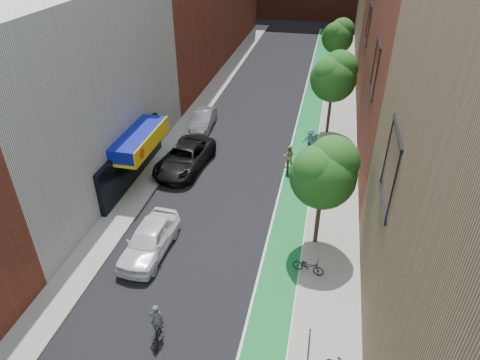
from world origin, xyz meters
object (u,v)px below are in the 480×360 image
Objects in this scene: parked_car_white at (149,240)px; parked_car_black at (185,158)px; cyclist_lead at (157,328)px; cyclist_lane_mid at (307,182)px; cyclist_lane_far at (310,143)px; cyclist_lane_near at (288,161)px; parked_car_silver at (203,120)px.

parked_car_black is (-0.99, 8.81, 0.00)m from parked_car_white.
parked_car_black is 3.13× the size of cyclist_lead.
cyclist_lead is at bearing 58.39° from cyclist_lane_mid.
cyclist_lead is (2.45, -5.07, -0.20)m from parked_car_white.
cyclist_lane_far reaches higher than parked_car_white.
cyclist_lead is (3.44, -13.89, -0.20)m from parked_car_black.
cyclist_lane_near is at bearing 59.33° from parked_car_white.
cyclist_lane_mid is 5.21m from cyclist_lane_far.
cyclist_lead reaches higher than parked_car_white.
cyclist_lane_near is at bearing -38.73° from parked_car_silver.
parked_car_silver is 2.26× the size of cyclist_lead.
cyclist_lane_far reaches higher than parked_car_silver.
parked_car_silver is at bearing -38.75° from cyclist_lane_near.
cyclist_lane_near is at bearing 14.25° from parked_car_black.
cyclist_lane_mid reaches higher than cyclist_lane_near.
parked_car_white is at bearing -87.30° from parked_car_silver.
parked_car_black is 2.98× the size of cyclist_lane_mid.
parked_car_white is 0.81× the size of parked_car_black.
parked_car_black is at bearing 23.96° from cyclist_lane_far.
cyclist_lane_far is at bearing 61.11° from parked_car_white.
cyclist_lane_near is 3.11m from cyclist_lane_far.
cyclist_lead is at bearing -82.06° from parked_car_silver.
parked_car_silver is 12.22m from cyclist_lane_mid.
cyclist_lane_far is (4.99, 17.82, 0.24)m from cyclist_lead.
parked_car_black is 8.78m from cyclist_lane_mid.
parked_car_white is 11.68m from cyclist_lane_near.
parked_car_silver is 20.94m from cyclist_lead.
cyclist_lane_far is (-0.26, 5.20, 0.13)m from cyclist_lane_mid.
cyclist_lead is 0.95× the size of cyclist_lane_mid.
cyclist_lane_far is at bearing -96.17° from cyclist_lane_mid.
parked_car_black is at bearing -87.96° from parked_car_silver.
parked_car_black reaches higher than parked_car_white.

